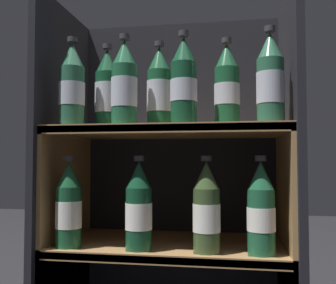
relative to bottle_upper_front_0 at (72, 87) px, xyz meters
The scene contains 16 objects.
fridge_back_wall 0.46m from the bottle_upper_front_0, 51.04° to the left, with size 0.69×0.02×0.99m, color black.
fridge_side_left 0.28m from the bottle_upper_front_0, 123.16° to the left, with size 0.02×0.39×0.99m, color black.
fridge_side_right 0.64m from the bottle_upper_front_0, 12.06° to the left, with size 0.02×0.39×0.99m, color black.
shelf_lower 0.57m from the bottle_upper_front_0, 24.68° to the left, with size 0.65×0.35×0.30m.
shelf_upper 0.40m from the bottle_upper_front_0, 25.18° to the left, with size 0.65×0.35×0.62m.
bottle_upper_front_0 is the anchor object (origin of this frame).
bottle_upper_front_1 0.15m from the bottle_upper_front_0, ahead, with size 0.07×0.07×0.25m.
bottle_upper_front_2 0.31m from the bottle_upper_front_0, ahead, with size 0.07×0.07×0.25m.
bottle_upper_front_3 0.52m from the bottle_upper_front_0, ahead, with size 0.07×0.07×0.25m.
bottle_upper_back_0 0.11m from the bottle_upper_front_0, 46.60° to the left, with size 0.07×0.07×0.25m.
bottle_upper_back_1 0.24m from the bottle_upper_front_0, 18.94° to the left, with size 0.07×0.07×0.25m.
bottle_upper_back_2 0.42m from the bottle_upper_front_0, 10.61° to the left, with size 0.07×0.07×0.25m.
bottle_lower_front_0 0.32m from the bottle_upper_front_0, behind, with size 0.07×0.07×0.25m.
bottle_lower_front_1 0.38m from the bottle_upper_front_0, ahead, with size 0.07×0.07×0.25m.
bottle_lower_front_2 0.49m from the bottle_upper_front_0, ahead, with size 0.07×0.07×0.25m.
bottle_lower_front_3 0.59m from the bottle_upper_front_0, ahead, with size 0.07×0.07×0.25m.
Camera 1 is at (0.18, -0.95, 0.53)m, focal length 42.00 mm.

